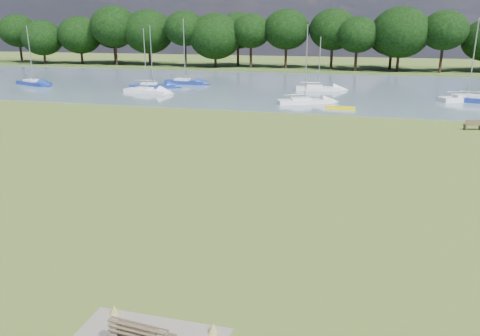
% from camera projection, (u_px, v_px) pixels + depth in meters
% --- Properties ---
extents(ground, '(220.00, 220.00, 0.00)m').
position_uv_depth(ground, '(256.00, 186.00, 25.21)').
color(ground, olive).
extents(river, '(220.00, 40.00, 0.10)m').
position_uv_depth(river, '(323.00, 88.00, 64.09)').
color(river, slate).
rests_on(river, ground).
extents(far_bank, '(220.00, 20.00, 0.40)m').
position_uv_depth(far_bank, '(336.00, 69.00, 91.85)').
color(far_bank, '#4C6626').
rests_on(far_bank, ground).
extents(riverbank_bench, '(1.53, 0.79, 0.90)m').
position_uv_depth(riverbank_bench, '(473.00, 125.00, 38.44)').
color(riverbank_bench, brown).
rests_on(riverbank_bench, ground).
extents(kayak, '(3.01, 1.06, 0.29)m').
position_uv_depth(kayak, '(340.00, 108.00, 47.86)').
color(kayak, '#FDE70B').
rests_on(kayak, river).
extents(tree_line, '(132.41, 9.46, 11.45)m').
position_uv_depth(tree_line, '(312.00, 34.00, 87.26)').
color(tree_line, black).
rests_on(tree_line, far_bank).
extents(sailboat_0, '(6.66, 4.08, 8.19)m').
position_uv_depth(sailboat_0, '(33.00, 82.00, 67.01)').
color(sailboat_0, navy).
rests_on(sailboat_0, river).
extents(sailboat_1, '(6.72, 4.38, 9.06)m').
position_uv_depth(sailboat_1, '(467.00, 97.00, 52.81)').
color(sailboat_1, white).
rests_on(sailboat_1, river).
extents(sailboat_2, '(6.44, 3.33, 8.25)m').
position_uv_depth(sailboat_2, '(152.00, 85.00, 63.99)').
color(sailboat_2, navy).
rests_on(sailboat_2, river).
extents(sailboat_5, '(6.37, 2.87, 7.85)m').
position_uv_depth(sailboat_5, '(146.00, 90.00, 59.35)').
color(sailboat_5, white).
rests_on(sailboat_5, river).
extents(sailboat_7, '(5.99, 2.38, 6.83)m').
position_uv_depth(sailboat_7, '(318.00, 87.00, 61.51)').
color(sailboat_7, white).
rests_on(sailboat_7, river).
extents(sailboat_8, '(6.04, 3.71, 8.34)m').
position_uv_depth(sailboat_8, '(304.00, 100.00, 51.19)').
color(sailboat_8, white).
rests_on(sailboat_8, river).
extents(sailboat_9, '(6.11, 2.14, 9.11)m').
position_uv_depth(sailboat_9, '(185.00, 81.00, 68.21)').
color(sailboat_9, navy).
rests_on(sailboat_9, river).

